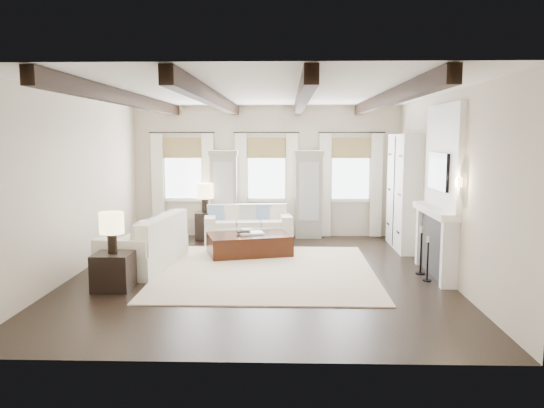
{
  "coord_description": "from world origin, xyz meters",
  "views": [
    {
      "loc": [
        0.5,
        -9.24,
        2.44
      ],
      "look_at": [
        0.21,
        0.93,
        1.15
      ],
      "focal_mm": 35.0,
      "sensor_mm": 36.0,
      "label": 1
    }
  ],
  "objects_px": {
    "sofa_left": "(148,246)",
    "side_table_back": "(206,226)",
    "side_table_front": "(113,271)",
    "sofa_back": "(248,227)",
    "ottoman": "(249,244)"
  },
  "relations": [
    {
      "from": "sofa_back",
      "to": "side_table_back",
      "type": "distance_m",
      "value": 1.05
    },
    {
      "from": "ottoman",
      "to": "sofa_left",
      "type": "bearing_deg",
      "value": -165.83
    },
    {
      "from": "side_table_front",
      "to": "side_table_back",
      "type": "xyz_separation_m",
      "value": [
        0.85,
        4.17,
        0.04
      ]
    },
    {
      "from": "sofa_left",
      "to": "side_table_front",
      "type": "relative_size",
      "value": 4.0
    },
    {
      "from": "side_table_back",
      "to": "sofa_back",
      "type": "bearing_deg",
      "value": -11.63
    },
    {
      "from": "sofa_back",
      "to": "ottoman",
      "type": "distance_m",
      "value": 1.39
    },
    {
      "from": "sofa_back",
      "to": "side_table_back",
      "type": "relative_size",
      "value": 3.17
    },
    {
      "from": "side_table_front",
      "to": "ottoman",
      "type": "bearing_deg",
      "value": 52.24
    },
    {
      "from": "ottoman",
      "to": "side_table_back",
      "type": "distance_m",
      "value": 1.97
    },
    {
      "from": "side_table_front",
      "to": "side_table_back",
      "type": "height_order",
      "value": "side_table_back"
    },
    {
      "from": "ottoman",
      "to": "side_table_front",
      "type": "bearing_deg",
      "value": -143.66
    },
    {
      "from": "sofa_back",
      "to": "sofa_left",
      "type": "distance_m",
      "value": 2.99
    },
    {
      "from": "sofa_back",
      "to": "ottoman",
      "type": "height_order",
      "value": "sofa_back"
    },
    {
      "from": "sofa_left",
      "to": "side_table_back",
      "type": "bearing_deg",
      "value": 75.52
    },
    {
      "from": "sofa_left",
      "to": "side_table_back",
      "type": "relative_size",
      "value": 3.55
    }
  ]
}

